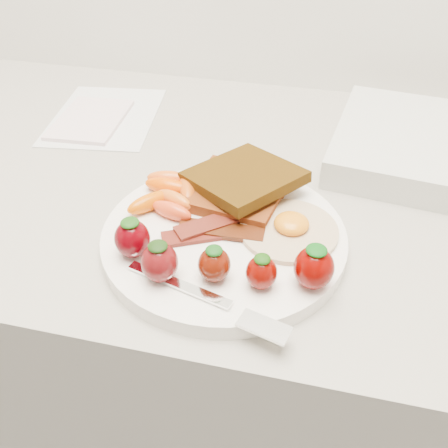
# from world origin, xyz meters

# --- Properties ---
(counter) EXTENTS (2.00, 0.60, 0.90)m
(counter) POSITION_xyz_m (0.00, 1.70, 0.45)
(counter) COLOR gray
(counter) RESTS_ON ground
(plate) EXTENTS (0.27, 0.27, 0.02)m
(plate) POSITION_xyz_m (0.02, 1.56, 0.91)
(plate) COLOR white
(plate) RESTS_ON counter
(toast_lower) EXTENTS (0.13, 0.13, 0.01)m
(toast_lower) POSITION_xyz_m (0.02, 1.63, 0.93)
(toast_lower) COLOR #4D1909
(toast_lower) RESTS_ON plate
(toast_upper) EXTENTS (0.16, 0.16, 0.03)m
(toast_upper) POSITION_xyz_m (0.03, 1.64, 0.94)
(toast_upper) COLOR black
(toast_upper) RESTS_ON toast_lower
(fried_egg) EXTENTS (0.13, 0.13, 0.02)m
(fried_egg) POSITION_xyz_m (0.09, 1.57, 0.92)
(fried_egg) COLOR silver
(fried_egg) RESTS_ON plate
(bacon_strips) EXTENTS (0.11, 0.09, 0.01)m
(bacon_strips) POSITION_xyz_m (0.01, 1.56, 0.92)
(bacon_strips) COLOR #51160E
(bacon_strips) RESTS_ON plate
(baby_carrots) EXTENTS (0.08, 0.10, 0.02)m
(baby_carrots) POSITION_xyz_m (-0.05, 1.60, 0.93)
(baby_carrots) COLOR #E44F00
(baby_carrots) RESTS_ON plate
(strawberries) EXTENTS (0.22, 0.06, 0.05)m
(strawberries) POSITION_xyz_m (0.03, 1.49, 0.94)
(strawberries) COLOR #4C0006
(strawberries) RESTS_ON plate
(fork) EXTENTS (0.17, 0.07, 0.00)m
(fork) POSITION_xyz_m (0.04, 1.45, 0.92)
(fork) COLOR white
(fork) RESTS_ON plate
(paper_sheet) EXTENTS (0.19, 0.23, 0.00)m
(paper_sheet) POSITION_xyz_m (-0.23, 1.82, 0.90)
(paper_sheet) COLOR silver
(paper_sheet) RESTS_ON counter
(notepad) EXTENTS (0.11, 0.15, 0.01)m
(notepad) POSITION_xyz_m (-0.25, 1.79, 0.91)
(notepad) COLOR silver
(notepad) RESTS_ON paper_sheet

